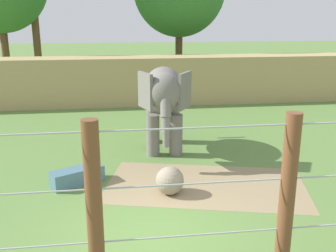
# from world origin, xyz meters

# --- Properties ---
(ground_plane) EXTENTS (120.00, 120.00, 0.00)m
(ground_plane) POSITION_xyz_m (0.00, 0.00, 0.00)
(ground_plane) COLOR #5B7F3D
(dirt_patch) EXTENTS (5.81, 4.03, 0.01)m
(dirt_patch) POSITION_xyz_m (1.64, 2.34, 0.00)
(dirt_patch) COLOR #937F5B
(dirt_patch) RESTS_ON ground
(embankment_wall) EXTENTS (36.00, 1.80, 2.39)m
(embankment_wall) POSITION_xyz_m (0.00, 12.76, 1.20)
(embankment_wall) COLOR tan
(embankment_wall) RESTS_ON ground
(elephant) EXTENTS (1.70, 3.83, 2.84)m
(elephant) POSITION_xyz_m (0.87, 5.23, 1.88)
(elephant) COLOR slate
(elephant) RESTS_ON ground
(enrichment_ball) EXTENTS (0.73, 0.73, 0.73)m
(enrichment_ball) POSITION_xyz_m (0.60, 1.94, 0.36)
(enrichment_ball) COLOR gray
(enrichment_ball) RESTS_ON ground
(feed_trough) EXTENTS (1.47, 1.10, 0.44)m
(feed_trough) POSITION_xyz_m (-1.79, 2.87, 0.22)
(feed_trough) COLOR slate
(feed_trough) RESTS_ON ground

